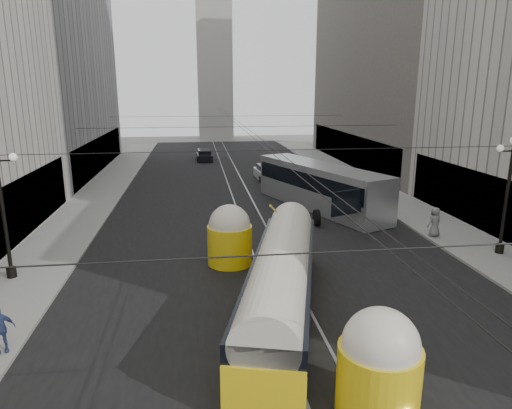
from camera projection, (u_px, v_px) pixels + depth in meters
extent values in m
cube|color=black|center=(243.00, 200.00, 37.33)|extent=(20.00, 85.00, 0.02)
cube|color=gray|center=(100.00, 194.00, 39.15)|extent=(4.00, 72.00, 0.15)
cube|color=gray|center=(368.00, 186.00, 42.20)|extent=(4.00, 72.00, 0.15)
cube|color=gray|center=(234.00, 200.00, 37.23)|extent=(0.12, 85.00, 0.04)
cube|color=gray|center=(252.00, 200.00, 37.42)|extent=(0.12, 85.00, 0.04)
cube|color=black|center=(21.00, 209.00, 26.88)|extent=(0.10, 18.00, 3.60)
cube|color=#999999|center=(30.00, 36.00, 46.21)|extent=(12.00, 28.00, 28.00)
cube|color=black|center=(101.00, 153.00, 49.93)|extent=(0.10, 25.20, 3.60)
cube|color=black|center=(483.00, 202.00, 28.54)|extent=(0.10, 18.00, 3.60)
cube|color=#514C47|center=(406.00, 23.00, 50.80)|extent=(12.00, 32.00, 32.00)
cube|color=black|center=(348.00, 149.00, 53.51)|extent=(0.10, 28.80, 3.60)
cube|color=#B2AFA8|center=(214.00, 70.00, 79.98)|extent=(6.00, 6.00, 24.00)
cylinder|color=black|center=(4.00, 217.00, 21.02)|extent=(0.18, 0.18, 6.00)
cylinder|color=black|center=(12.00, 272.00, 21.70)|extent=(0.44, 0.44, 0.50)
sphere|color=white|center=(13.00, 157.00, 20.43)|extent=(0.36, 0.36, 0.36)
cylinder|color=black|center=(506.00, 200.00, 24.23)|extent=(0.18, 0.18, 6.00)
cylinder|color=black|center=(500.00, 248.00, 24.91)|extent=(0.44, 0.44, 0.50)
sphere|color=white|center=(500.00, 148.00, 23.45)|extent=(0.36, 0.36, 0.36)
cylinder|color=black|center=(400.00, 249.00, 8.47)|extent=(25.00, 0.03, 0.03)
cylinder|color=black|center=(273.00, 150.00, 21.92)|extent=(25.00, 0.03, 0.03)
cylinder|color=black|center=(243.00, 127.00, 35.36)|extent=(25.00, 0.03, 0.03)
cylinder|color=black|center=(230.00, 116.00, 48.81)|extent=(25.00, 0.03, 0.03)
cylinder|color=black|center=(238.00, 125.00, 39.26)|extent=(0.03, 72.00, 0.03)
cylinder|color=black|center=(243.00, 125.00, 39.31)|extent=(0.03, 72.00, 0.03)
cube|color=yellow|center=(282.00, 294.00, 18.16)|extent=(5.51, 12.64, 1.51)
cube|color=black|center=(281.00, 310.00, 18.34)|extent=(5.42, 12.28, 0.27)
cube|color=black|center=(282.00, 271.00, 17.92)|extent=(5.48, 12.46, 0.76)
cylinder|color=silver|center=(282.00, 265.00, 17.85)|extent=(5.21, 12.39, 2.05)
cylinder|color=yellow|center=(378.00, 380.00, 12.66)|extent=(2.32, 2.32, 2.05)
sphere|color=silver|center=(381.00, 346.00, 12.39)|extent=(2.14, 2.14, 2.14)
cylinder|color=yellow|center=(230.00, 245.00, 23.62)|extent=(2.32, 2.32, 2.05)
sphere|color=silver|center=(230.00, 225.00, 23.35)|extent=(2.14, 2.14, 2.14)
cube|color=#ADB0B3|center=(320.00, 186.00, 34.39)|extent=(7.41, 13.26, 3.29)
cube|color=black|center=(320.00, 179.00, 34.26)|extent=(7.26, 12.84, 1.21)
cube|color=black|center=(348.00, 202.00, 28.02)|extent=(2.38, 1.02, 1.54)
cylinder|color=black|center=(317.00, 218.00, 30.27)|extent=(0.30, 1.10, 1.10)
cylinder|color=black|center=(356.00, 216.00, 30.61)|extent=(0.30, 1.10, 1.10)
cylinder|color=black|center=(290.00, 189.00, 38.74)|extent=(0.30, 1.10, 1.10)
cylinder|color=black|center=(321.00, 189.00, 39.09)|extent=(0.30, 1.10, 1.10)
cube|color=white|center=(267.00, 175.00, 45.69)|extent=(2.16, 4.78, 0.83)
cube|color=black|center=(267.00, 169.00, 45.55)|extent=(1.82, 2.66, 0.79)
cylinder|color=black|center=(261.00, 179.00, 44.09)|extent=(0.22, 0.67, 0.67)
cylinder|color=black|center=(278.00, 179.00, 44.31)|extent=(0.22, 0.67, 0.67)
cylinder|color=black|center=(256.00, 174.00, 47.16)|extent=(0.22, 0.67, 0.67)
cylinder|color=black|center=(273.00, 173.00, 47.38)|extent=(0.22, 0.67, 0.67)
cube|color=black|center=(204.00, 157.00, 57.78)|extent=(2.04, 4.47, 0.77)
cube|color=black|center=(204.00, 152.00, 57.64)|extent=(1.71, 2.49, 0.73)
cylinder|color=black|center=(198.00, 160.00, 56.28)|extent=(0.22, 0.62, 0.62)
cylinder|color=black|center=(211.00, 160.00, 56.49)|extent=(0.22, 0.62, 0.62)
cylinder|color=black|center=(198.00, 156.00, 59.14)|extent=(0.22, 0.62, 0.62)
cylinder|color=black|center=(210.00, 156.00, 59.34)|extent=(0.22, 0.62, 0.62)
imported|color=slate|center=(435.00, 222.00, 27.57)|extent=(1.00, 0.76, 1.81)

